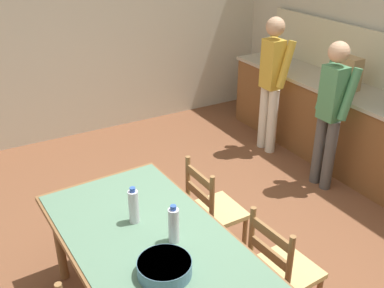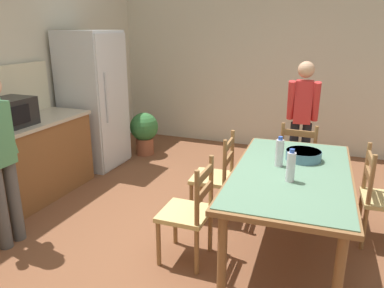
{
  "view_description": "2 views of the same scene",
  "coord_description": "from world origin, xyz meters",
  "px_view_note": "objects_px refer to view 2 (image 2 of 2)",
  "views": [
    {
      "loc": [
        2.35,
        -1.62,
        2.61
      ],
      "look_at": [
        -0.24,
        -0.15,
        1.12
      ],
      "focal_mm": 42.0,
      "sensor_mm": 36.0,
      "label": 1
    },
    {
      "loc": [
        -2.86,
        -1.02,
        1.94
      ],
      "look_at": [
        -0.11,
        0.07,
        1.01
      ],
      "focal_mm": 35.0,
      "sensor_mm": 36.0,
      "label": 2
    }
  ],
  "objects_px": {
    "dining_table": "(291,180)",
    "chair_side_far_left": "(189,213)",
    "person_by_table": "(302,115)",
    "refrigerator": "(94,100)",
    "chair_side_far_right": "(215,177)",
    "chair_head_end": "(298,161)",
    "serving_bowl": "(303,155)",
    "microwave": "(8,113)",
    "chair_side_near_right": "(381,198)",
    "bottle_near_centre": "(291,167)",
    "bottle_off_centre": "(279,152)",
    "potted_plant": "(144,131)"
  },
  "relations": [
    {
      "from": "dining_table",
      "to": "chair_side_far_left",
      "type": "relative_size",
      "value": 2.07
    },
    {
      "from": "person_by_table",
      "to": "refrigerator",
      "type": "bearing_deg",
      "value": -84.07
    },
    {
      "from": "chair_side_far_left",
      "to": "chair_side_far_right",
      "type": "bearing_deg",
      "value": -178.49
    },
    {
      "from": "chair_head_end",
      "to": "chair_side_far_right",
      "type": "height_order",
      "value": "same"
    },
    {
      "from": "serving_bowl",
      "to": "microwave",
      "type": "bearing_deg",
      "value": 100.09
    },
    {
      "from": "refrigerator",
      "to": "chair_head_end",
      "type": "height_order",
      "value": "refrigerator"
    },
    {
      "from": "chair_side_near_right",
      "to": "person_by_table",
      "type": "relative_size",
      "value": 0.59
    },
    {
      "from": "bottle_near_centre",
      "to": "bottle_off_centre",
      "type": "distance_m",
      "value": 0.34
    },
    {
      "from": "refrigerator",
      "to": "chair_side_far_right",
      "type": "xyz_separation_m",
      "value": [
        -0.88,
        -2.1,
        -0.51
      ]
    },
    {
      "from": "chair_side_far_left",
      "to": "dining_table",
      "type": "bearing_deg",
      "value": 119.36
    },
    {
      "from": "potted_plant",
      "to": "chair_side_far_left",
      "type": "bearing_deg",
      "value": -143.92
    },
    {
      "from": "chair_side_near_right",
      "to": "chair_side_far_right",
      "type": "distance_m",
      "value": 1.57
    },
    {
      "from": "dining_table",
      "to": "chair_side_near_right",
      "type": "height_order",
      "value": "chair_side_near_right"
    },
    {
      "from": "bottle_near_centre",
      "to": "microwave",
      "type": "bearing_deg",
      "value": 89.55
    },
    {
      "from": "dining_table",
      "to": "chair_side_far_right",
      "type": "bearing_deg",
      "value": 64.85
    },
    {
      "from": "refrigerator",
      "to": "person_by_table",
      "type": "height_order",
      "value": "refrigerator"
    },
    {
      "from": "dining_table",
      "to": "bottle_off_centre",
      "type": "height_order",
      "value": "bottle_off_centre"
    },
    {
      "from": "dining_table",
      "to": "potted_plant",
      "type": "height_order",
      "value": "dining_table"
    },
    {
      "from": "person_by_table",
      "to": "microwave",
      "type": "bearing_deg",
      "value": -59.41
    },
    {
      "from": "refrigerator",
      "to": "microwave",
      "type": "relative_size",
      "value": 3.79
    },
    {
      "from": "chair_side_near_right",
      "to": "chair_side_far_right",
      "type": "bearing_deg",
      "value": 88.91
    },
    {
      "from": "bottle_off_centre",
      "to": "person_by_table",
      "type": "relative_size",
      "value": 0.18
    },
    {
      "from": "microwave",
      "to": "chair_side_near_right",
      "type": "height_order",
      "value": "microwave"
    },
    {
      "from": "refrigerator",
      "to": "chair_side_far_right",
      "type": "relative_size",
      "value": 2.08
    },
    {
      "from": "chair_side_near_right",
      "to": "potted_plant",
      "type": "xyz_separation_m",
      "value": [
        1.45,
        3.24,
        -0.06
      ]
    },
    {
      "from": "dining_table",
      "to": "serving_bowl",
      "type": "distance_m",
      "value": 0.35
    },
    {
      "from": "chair_side_far_left",
      "to": "bottle_off_centre",
      "type": "bearing_deg",
      "value": 128.94
    },
    {
      "from": "dining_table",
      "to": "chair_side_far_right",
      "type": "relative_size",
      "value": 2.07
    },
    {
      "from": "bottle_near_centre",
      "to": "bottle_off_centre",
      "type": "height_order",
      "value": "same"
    },
    {
      "from": "refrigerator",
      "to": "microwave",
      "type": "xyz_separation_m",
      "value": [
        -1.46,
        0.02,
        0.12
      ]
    },
    {
      "from": "bottle_off_centre",
      "to": "chair_side_far_right",
      "type": "relative_size",
      "value": 0.3
    },
    {
      "from": "person_by_table",
      "to": "chair_side_near_right",
      "type": "bearing_deg",
      "value": 29.24
    },
    {
      "from": "chair_side_far_right",
      "to": "person_by_table",
      "type": "relative_size",
      "value": 0.59
    },
    {
      "from": "refrigerator",
      "to": "chair_head_end",
      "type": "relative_size",
      "value": 2.08
    },
    {
      "from": "person_by_table",
      "to": "chair_side_far_left",
      "type": "bearing_deg",
      "value": -20.89
    },
    {
      "from": "refrigerator",
      "to": "chair_head_end",
      "type": "distance_m",
      "value": 2.89
    },
    {
      "from": "chair_side_near_right",
      "to": "chair_head_end",
      "type": "bearing_deg",
      "value": 43.57
    },
    {
      "from": "bottle_off_centre",
      "to": "chair_side_far_left",
      "type": "bearing_deg",
      "value": 130.13
    },
    {
      "from": "serving_bowl",
      "to": "bottle_near_centre",
      "type": "bearing_deg",
      "value": 175.06
    },
    {
      "from": "chair_head_end",
      "to": "refrigerator",
      "type": "bearing_deg",
      "value": 0.66
    },
    {
      "from": "serving_bowl",
      "to": "chair_side_far_left",
      "type": "xyz_separation_m",
      "value": [
        -0.78,
        0.82,
        -0.37
      ]
    },
    {
      "from": "potted_plant",
      "to": "chair_side_far_right",
      "type": "bearing_deg",
      "value": -132.3
    },
    {
      "from": "dining_table",
      "to": "chair_head_end",
      "type": "distance_m",
      "value": 1.24
    },
    {
      "from": "bottle_off_centre",
      "to": "bottle_near_centre",
      "type": "bearing_deg",
      "value": -156.37
    },
    {
      "from": "chair_side_far_left",
      "to": "person_by_table",
      "type": "distance_m",
      "value": 2.35
    },
    {
      "from": "bottle_near_centre",
      "to": "chair_side_near_right",
      "type": "height_order",
      "value": "bottle_near_centre"
    },
    {
      "from": "refrigerator",
      "to": "bottle_near_centre",
      "type": "height_order",
      "value": "refrigerator"
    },
    {
      "from": "refrigerator",
      "to": "chair_side_near_right",
      "type": "xyz_separation_m",
      "value": [
        -0.81,
        -3.67,
        -0.51
      ]
    },
    {
      "from": "bottle_near_centre",
      "to": "chair_side_near_right",
      "type": "relative_size",
      "value": 0.3
    },
    {
      "from": "chair_side_near_right",
      "to": "serving_bowl",
      "type": "bearing_deg",
      "value": 96.28
    }
  ]
}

